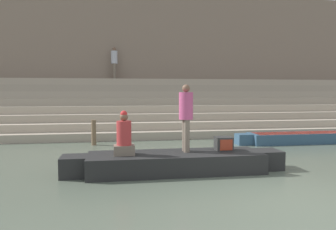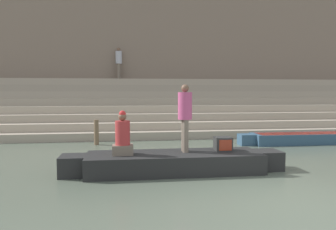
% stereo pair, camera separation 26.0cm
% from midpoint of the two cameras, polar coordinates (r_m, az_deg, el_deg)
% --- Properties ---
extents(ground_plane, '(120.00, 120.00, 0.00)m').
position_cam_midpoint_polar(ground_plane, '(7.08, 21.49, -13.35)').
color(ground_plane, '#566051').
extents(ghat_steps, '(36.00, 4.80, 2.80)m').
position_cam_midpoint_polar(ghat_steps, '(17.29, 3.37, 0.45)').
color(ghat_steps, tan).
rests_on(ghat_steps, ground).
extents(back_wall, '(34.20, 1.28, 7.69)m').
position_cam_midpoint_polar(back_wall, '(19.59, 2.08, 9.16)').
color(back_wall, '#7F6B5B').
rests_on(back_wall, ground).
extents(rowboat_main, '(5.74, 1.46, 0.50)m').
position_cam_midpoint_polar(rowboat_main, '(8.57, 1.98, -8.18)').
color(rowboat_main, black).
rests_on(rowboat_main, ground).
extents(person_standing, '(0.37, 0.37, 1.77)m').
position_cam_midpoint_polar(person_standing, '(8.59, 3.84, 0.31)').
color(person_standing, '#756656').
rests_on(person_standing, rowboat_main).
extents(person_rowing, '(0.52, 0.40, 1.11)m').
position_cam_midpoint_polar(person_rowing, '(8.28, -7.01, -3.87)').
color(person_rowing, '#756656').
rests_on(person_rowing, rowboat_main).
extents(tv_set, '(0.42, 0.45, 0.37)m').
position_cam_midpoint_polar(tv_set, '(8.95, 10.38, -4.98)').
color(tv_set, '#2D2D2D').
rests_on(tv_set, rowboat_main).
extents(moored_boat_shore, '(5.39, 1.02, 0.42)m').
position_cam_midpoint_polar(moored_boat_shore, '(14.32, 23.03, -3.70)').
color(moored_boat_shore, '#33516B').
rests_on(moored_boat_shore, ground).
extents(mooring_post, '(0.18, 0.18, 0.99)m').
position_cam_midpoint_polar(mooring_post, '(13.13, -11.82, -2.96)').
color(mooring_post, brown).
rests_on(mooring_post, ground).
extents(person_on_steps, '(0.35, 0.35, 1.70)m').
position_cam_midpoint_polar(person_on_steps, '(18.40, -8.17, 9.32)').
color(person_on_steps, '#756656').
rests_on(person_on_steps, ghat_steps).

